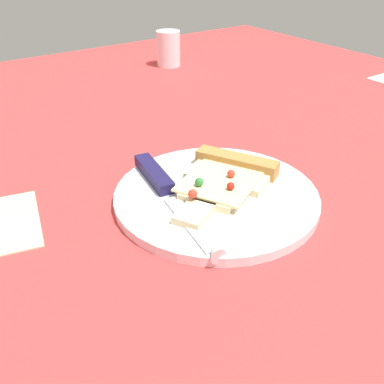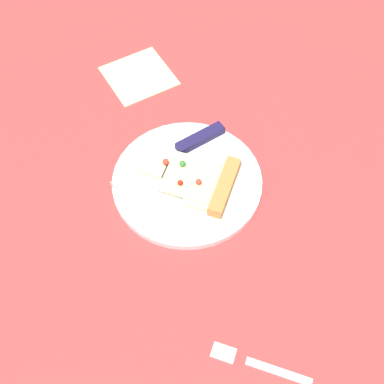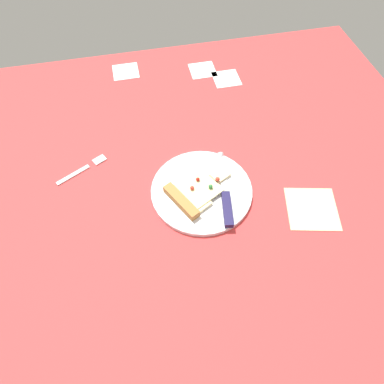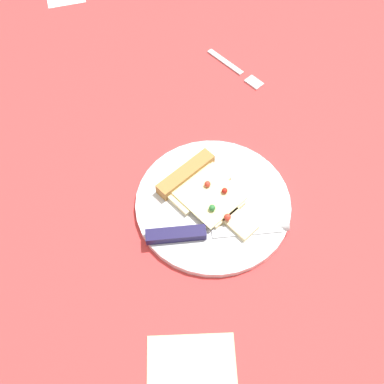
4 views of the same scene
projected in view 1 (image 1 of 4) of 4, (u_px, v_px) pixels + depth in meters
The scene contains 5 objects.
ground_plane at pixel (199, 172), 68.39cm from camera, with size 155.91×155.91×3.00cm.
plate at pixel (216, 196), 58.38cm from camera, with size 27.15×27.15×1.29cm, color silver.
pizza_slice at pixel (224, 178), 59.58cm from camera, with size 15.09×19.03×2.48cm.
knife at pixel (167, 190), 57.35cm from camera, with size 24.01×6.14×2.45cm.
drinking_glass at pixel (168, 49), 112.14cm from camera, with size 6.09×6.09×8.71cm, color white.
Camera 1 is at (-48.22, 35.50, 31.73)cm, focal length 40.92 mm.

